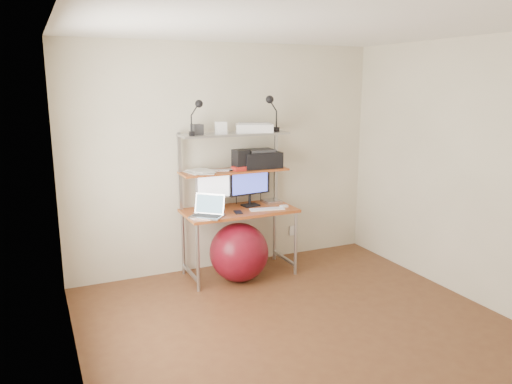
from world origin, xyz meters
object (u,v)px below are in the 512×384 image
printer (260,159)px  exercise_ball (239,252)px  monitor_black (250,184)px  monitor_silver (215,186)px  laptop (208,212)px

printer → exercise_ball: printer is taller
monitor_black → printer: 0.30m
monitor_silver → exercise_ball: monitor_silver is taller
laptop → exercise_ball: (0.32, -0.04, -0.47)m
monitor_black → printer: bearing=10.6°
exercise_ball → monitor_black: bearing=47.6°
exercise_ball → monitor_silver: bearing=115.2°
monitor_silver → exercise_ball: 0.76m
monitor_silver → exercise_ball: size_ratio=0.74×
monitor_silver → printer: bearing=16.8°
laptop → monitor_black: bearing=64.0°
printer → exercise_ball: (-0.40, -0.32, -0.93)m
monitor_silver → monitor_black: bearing=10.2°
printer → laptop: bearing=-156.7°
laptop → exercise_ball: laptop is taller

